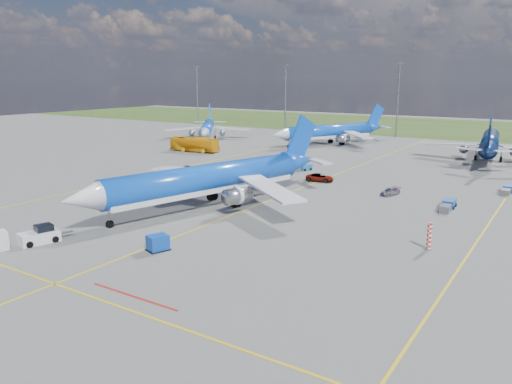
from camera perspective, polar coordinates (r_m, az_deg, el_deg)
The scene contains 18 objects.
ground at distance 62.11m, azimuth -6.85°, elevation -4.21°, with size 400.00×400.00×0.00m, color #535351.
grass_strip at distance 199.99m, azimuth 21.90°, elevation 6.81°, with size 400.00×80.00×0.01m, color #2D4719.
taxiway_lines at distance 84.44m, azimuth 5.30°, elevation 0.44°, with size 60.25×160.00×0.02m.
floodlight_masts at distance 158.09m, azimuth 22.96°, elevation 9.91°, with size 202.20×0.50×22.70m.
warning_post at distance 57.33m, azimuth 19.20°, elevation -4.77°, with size 0.50×0.50×3.00m, color red.
bg_jet_nw at distance 151.37m, azimuth -5.58°, elevation 5.99°, with size 27.96×36.69×9.61m, color blue, non-canonical shape.
bg_jet_nnw at distance 140.44m, azimuth 8.29°, elevation 5.37°, with size 30.68×40.26×10.55m, color blue, non-canonical shape.
bg_jet_n at distance 125.94m, azimuth 25.00°, elevation 3.42°, with size 31.78×41.71×10.92m, color #07173D, non-canonical shape.
main_airliner at distance 72.29m, azimuth -5.55°, elevation -1.71°, with size 34.57×45.38×11.88m, color blue, non-canonical shape.
pushback_tug at distance 61.55m, azimuth -23.44°, elevation -4.60°, with size 3.25×6.03×2.01m.
uld_container at distance 55.11m, azimuth -11.16°, elevation -5.71°, with size 1.67×2.09×1.67m, color #0C40AB.
apron_bus at distance 126.59m, azimuth -7.04°, elevation 5.42°, with size 3.05×13.03×3.63m, color #EFA50E.
service_car_a at distance 99.96m, azimuth -8.02°, elevation 2.67°, with size 1.40×3.49×1.19m, color #999999.
service_car_b at distance 90.22m, azimuth 7.31°, elevation 1.65°, with size 2.30×4.99×1.39m, color #999999.
service_car_c at distance 81.90m, azimuth 15.09°, elevation 0.05°, with size 1.59×3.91×1.13m, color #999999.
baggage_tug_w at distance 75.64m, azimuth 21.06°, elevation -1.43°, with size 1.67×5.47×1.21m.
baggage_tug_c at distance 100.17m, azimuth 5.28°, elevation 2.72°, with size 2.86×5.02×1.09m.
baggage_tug_e at distance 90.18m, azimuth 26.80°, elevation 0.23°, with size 1.51×5.08×1.13m.
Camera 1 is at (38.19, -45.45, 18.26)m, focal length 35.00 mm.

